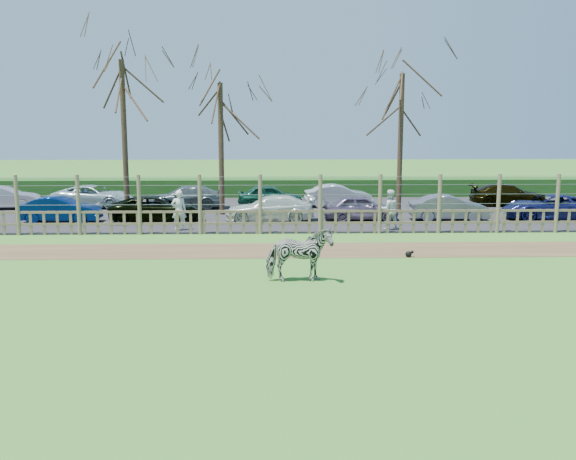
{
  "coord_description": "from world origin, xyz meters",
  "views": [
    {
      "loc": [
        0.41,
        -18.45,
        4.68
      ],
      "look_at": [
        1.0,
        2.5,
        1.1
      ],
      "focal_mm": 40.0,
      "sensor_mm": 36.0,
      "label": 1
    }
  ],
  "objects_px": {
    "car_5": "(449,208)",
    "car_11": "(338,196)",
    "car_8": "(93,196)",
    "visitor_a": "(179,210)",
    "tree_left": "(123,101)",
    "zebra": "(299,255)",
    "car_1": "(60,210)",
    "tree_mid": "(221,117)",
    "crow": "(409,254)",
    "car_6": "(550,207)",
    "car_10": "(270,196)",
    "tree_right": "(401,109)",
    "car_3": "(270,209)",
    "car_4": "(361,208)",
    "car_7": "(4,198)",
    "car_2": "(156,209)",
    "car_13": "(508,195)",
    "car_9": "(185,197)",
    "visitor_b": "(389,210)"
  },
  "relations": [
    {
      "from": "visitor_b",
      "to": "car_10",
      "type": "height_order",
      "value": "visitor_b"
    },
    {
      "from": "car_9",
      "to": "visitor_b",
      "type": "bearing_deg",
      "value": 50.06
    },
    {
      "from": "zebra",
      "to": "car_10",
      "type": "relative_size",
      "value": 0.54
    },
    {
      "from": "car_3",
      "to": "car_13",
      "type": "xyz_separation_m",
      "value": [
        13.16,
        5.25,
        0.0
      ]
    },
    {
      "from": "tree_left",
      "to": "car_4",
      "type": "distance_m",
      "value": 12.3
    },
    {
      "from": "tree_right",
      "to": "car_4",
      "type": "height_order",
      "value": "tree_right"
    },
    {
      "from": "car_13",
      "to": "car_9",
      "type": "bearing_deg",
      "value": 98.9
    },
    {
      "from": "tree_left",
      "to": "car_5",
      "type": "bearing_deg",
      "value": -5.0
    },
    {
      "from": "zebra",
      "to": "car_6",
      "type": "distance_m",
      "value": 16.86
    },
    {
      "from": "zebra",
      "to": "car_1",
      "type": "xyz_separation_m",
      "value": [
        -10.51,
        11.17,
        -0.17
      ]
    },
    {
      "from": "car_5",
      "to": "car_10",
      "type": "xyz_separation_m",
      "value": [
        -8.39,
        5.07,
        0.0
      ]
    },
    {
      "from": "car_11",
      "to": "car_1",
      "type": "bearing_deg",
      "value": 107.33
    },
    {
      "from": "car_3",
      "to": "car_8",
      "type": "xyz_separation_m",
      "value": [
        -9.56,
        5.22,
        0.0
      ]
    },
    {
      "from": "car_1",
      "to": "tree_left",
      "type": "bearing_deg",
      "value": -63.06
    },
    {
      "from": "car_10",
      "to": "crow",
      "type": "bearing_deg",
      "value": -161.12
    },
    {
      "from": "tree_mid",
      "to": "car_13",
      "type": "bearing_deg",
      "value": 10.49
    },
    {
      "from": "car_6",
      "to": "car_10",
      "type": "bearing_deg",
      "value": -105.38
    },
    {
      "from": "crow",
      "to": "car_5",
      "type": "height_order",
      "value": "car_5"
    },
    {
      "from": "car_4",
      "to": "car_7",
      "type": "distance_m",
      "value": 18.93
    },
    {
      "from": "car_3",
      "to": "car_10",
      "type": "xyz_separation_m",
      "value": [
        0.02,
        5.1,
        0.0
      ]
    },
    {
      "from": "car_9",
      "to": "car_8",
      "type": "bearing_deg",
      "value": -101.82
    },
    {
      "from": "tree_left",
      "to": "car_1",
      "type": "bearing_deg",
      "value": -152.47
    },
    {
      "from": "tree_mid",
      "to": "car_10",
      "type": "height_order",
      "value": "tree_mid"
    },
    {
      "from": "car_2",
      "to": "car_10",
      "type": "xyz_separation_m",
      "value": [
        5.29,
        5.03,
        0.0
      ]
    },
    {
      "from": "tree_mid",
      "to": "crow",
      "type": "xyz_separation_m",
      "value": [
        7.22,
        -10.29,
        -4.75
      ]
    },
    {
      "from": "visitor_b",
      "to": "car_10",
      "type": "relative_size",
      "value": 0.49
    },
    {
      "from": "zebra",
      "to": "car_11",
      "type": "distance_m",
      "value": 16.64
    },
    {
      "from": "car_1",
      "to": "car_9",
      "type": "relative_size",
      "value": 0.88
    },
    {
      "from": "tree_mid",
      "to": "zebra",
      "type": "relative_size",
      "value": 3.56
    },
    {
      "from": "tree_mid",
      "to": "car_9",
      "type": "height_order",
      "value": "tree_mid"
    },
    {
      "from": "tree_mid",
      "to": "car_6",
      "type": "height_order",
      "value": "tree_mid"
    },
    {
      "from": "car_2",
      "to": "car_7",
      "type": "bearing_deg",
      "value": 58.78
    },
    {
      "from": "car_10",
      "to": "car_2",
      "type": "bearing_deg",
      "value": 132.18
    },
    {
      "from": "zebra",
      "to": "car_6",
      "type": "relative_size",
      "value": 0.44
    },
    {
      "from": "car_3",
      "to": "car_5",
      "type": "xyz_separation_m",
      "value": [
        8.41,
        0.03,
        0.0
      ]
    },
    {
      "from": "car_5",
      "to": "car_6",
      "type": "xyz_separation_m",
      "value": [
        4.86,
        0.15,
        0.0
      ]
    },
    {
      "from": "car_5",
      "to": "car_11",
      "type": "height_order",
      "value": "same"
    },
    {
      "from": "visitor_a",
      "to": "car_7",
      "type": "distance_m",
      "value": 12.36
    },
    {
      "from": "car_7",
      "to": "car_9",
      "type": "distance_m",
      "value": 9.59
    },
    {
      "from": "tree_mid",
      "to": "car_4",
      "type": "relative_size",
      "value": 1.94
    },
    {
      "from": "car_6",
      "to": "car_8",
      "type": "bearing_deg",
      "value": -97.45
    },
    {
      "from": "car_5",
      "to": "car_8",
      "type": "height_order",
      "value": "same"
    },
    {
      "from": "tree_left",
      "to": "car_7",
      "type": "relative_size",
      "value": 2.16
    },
    {
      "from": "visitor_a",
      "to": "tree_left",
      "type": "bearing_deg",
      "value": -66.34
    },
    {
      "from": "visitor_a",
      "to": "car_1",
      "type": "distance_m",
      "value": 6.18
    },
    {
      "from": "tree_right",
      "to": "car_3",
      "type": "relative_size",
      "value": 1.78
    },
    {
      "from": "car_4",
      "to": "car_7",
      "type": "bearing_deg",
      "value": 75.95
    },
    {
      "from": "zebra",
      "to": "car_4",
      "type": "height_order",
      "value": "zebra"
    },
    {
      "from": "car_5",
      "to": "car_7",
      "type": "relative_size",
      "value": 1.0
    },
    {
      "from": "tree_left",
      "to": "car_1",
      "type": "xyz_separation_m",
      "value": [
        -2.76,
        -1.44,
        -4.98
      ]
    }
  ]
}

